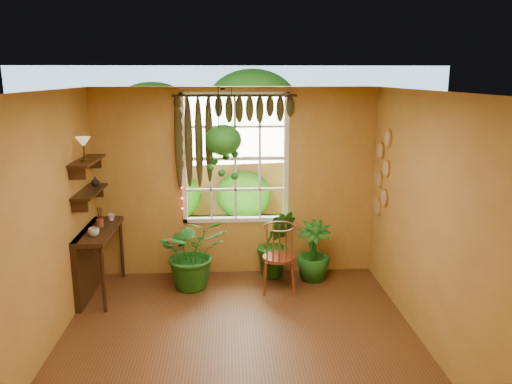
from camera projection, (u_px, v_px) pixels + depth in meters
floor at (240, 353)px, 5.24m from camera, size 4.50×4.50×0.00m
ceiling at (238, 92)px, 4.62m from camera, size 4.50×4.50×0.00m
wall_back at (235, 183)px, 7.12m from camera, size 4.00×0.00×4.00m
wall_left at (33, 234)px, 4.82m from camera, size 0.00×4.50×4.50m
wall_right at (437, 227)px, 5.04m from camera, size 0.00×4.50×4.50m
window at (235, 158)px, 7.07m from camera, size 1.52×0.10×1.86m
valance_vine at (229, 118)px, 6.81m from camera, size 1.70×0.12×1.10m
string_lights at (181, 156)px, 6.92m from camera, size 0.03×0.03×1.54m
wall_plates at (382, 174)px, 6.73m from camera, size 0.04×0.32×1.10m
counter_ledge at (92, 254)px, 6.56m from camera, size 0.40×1.20×0.90m
shelf_lower at (90, 192)px, 6.37m from camera, size 0.25×0.90×0.04m
shelf_upper at (87, 161)px, 6.28m from camera, size 0.25×0.90×0.04m
backyard at (243, 144)px, 11.64m from camera, size 14.00×10.00×12.00m
windsor_chair at (279, 267)px, 6.69m from camera, size 0.48×0.50×1.19m
potted_plant_left at (193, 252)px, 6.78m from camera, size 1.04×0.94×1.01m
potted_plant_mid at (276, 243)px, 7.15m from camera, size 0.56×0.45×1.00m
potted_plant_right at (313, 251)px, 7.05m from camera, size 0.56×0.56×0.85m
hanging_basket at (223, 143)px, 6.61m from camera, size 0.48×0.48×1.22m
cup_a at (94, 232)px, 6.19m from camera, size 0.18×0.18×0.11m
cup_b at (111, 217)px, 6.85m from camera, size 0.13×0.13×0.09m
brush_jar at (100, 217)px, 6.56m from camera, size 0.09×0.09×0.33m
shelf_vase at (95, 181)px, 6.62m from camera, size 0.14×0.14×0.12m
tiffany_lamp at (83, 143)px, 6.07m from camera, size 0.18×0.18×0.30m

